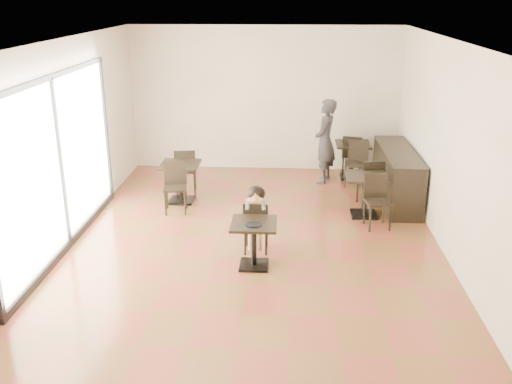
# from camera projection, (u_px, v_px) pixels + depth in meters

# --- Properties ---
(floor) EXTENTS (6.00, 8.00, 0.01)m
(floor) POSITION_uv_depth(u_px,v_px,m) (254.00, 238.00, 9.48)
(floor) COLOR brown
(floor) RESTS_ON ground
(ceiling) EXTENTS (6.00, 8.00, 0.01)m
(ceiling) POSITION_uv_depth(u_px,v_px,m) (254.00, 40.00, 8.41)
(ceiling) COLOR white
(ceiling) RESTS_ON floor
(wall_back) EXTENTS (6.00, 0.01, 3.20)m
(wall_back) POSITION_uv_depth(u_px,v_px,m) (265.00, 99.00, 12.71)
(wall_back) COLOR white
(wall_back) RESTS_ON floor
(wall_front) EXTENTS (6.00, 0.01, 3.20)m
(wall_front) POSITION_uv_depth(u_px,v_px,m) (227.00, 257.00, 5.18)
(wall_front) COLOR white
(wall_front) RESTS_ON floor
(wall_left) EXTENTS (0.01, 8.00, 3.20)m
(wall_left) POSITION_uv_depth(u_px,v_px,m) (67.00, 142.00, 9.11)
(wall_left) COLOR white
(wall_left) RESTS_ON floor
(wall_right) EXTENTS (0.01, 8.00, 3.20)m
(wall_right) POSITION_uv_depth(u_px,v_px,m) (448.00, 148.00, 8.78)
(wall_right) COLOR white
(wall_right) RESTS_ON floor
(storefront_window) EXTENTS (0.04, 4.50, 2.60)m
(storefront_window) POSITION_uv_depth(u_px,v_px,m) (59.00, 163.00, 8.71)
(storefront_window) COLOR white
(storefront_window) RESTS_ON floor
(child_table) EXTENTS (0.67, 0.67, 0.71)m
(child_table) POSITION_uv_depth(u_px,v_px,m) (254.00, 245.00, 8.40)
(child_table) COLOR black
(child_table) RESTS_ON floor
(child_chair) EXTENTS (0.38, 0.38, 0.85)m
(child_chair) POSITION_uv_depth(u_px,v_px,m) (256.00, 226.00, 8.89)
(child_chair) COLOR black
(child_chair) RESTS_ON floor
(child) EXTENTS (0.38, 0.53, 1.07)m
(child) POSITION_uv_depth(u_px,v_px,m) (256.00, 219.00, 8.85)
(child) COLOR slate
(child) RESTS_ON child_chair
(plate) EXTENTS (0.24, 0.24, 0.01)m
(plate) POSITION_uv_depth(u_px,v_px,m) (254.00, 225.00, 8.18)
(plate) COLOR black
(plate) RESTS_ON child_table
(pizza_slice) EXTENTS (0.25, 0.19, 0.06)m
(pizza_slice) POSITION_uv_depth(u_px,v_px,m) (255.00, 200.00, 8.54)
(pizza_slice) COLOR #DFC171
(pizza_slice) RESTS_ON child
(adult_patron) EXTENTS (0.58, 0.74, 1.78)m
(adult_patron) POSITION_uv_depth(u_px,v_px,m) (325.00, 141.00, 12.00)
(adult_patron) COLOR #323136
(adult_patron) RESTS_ON floor
(cafe_table_mid) EXTENTS (0.83, 0.83, 0.77)m
(cafe_table_mid) POSITION_uv_depth(u_px,v_px,m) (365.00, 196.00, 10.31)
(cafe_table_mid) COLOR black
(cafe_table_mid) RESTS_ON floor
(cafe_table_left) EXTENTS (0.82, 0.82, 0.77)m
(cafe_table_left) POSITION_uv_depth(u_px,v_px,m) (181.00, 183.00, 11.01)
(cafe_table_left) COLOR black
(cafe_table_left) RESTS_ON floor
(cafe_table_back) EXTENTS (0.91, 0.91, 0.78)m
(cafe_table_back) POSITION_uv_depth(u_px,v_px,m) (352.00, 161.00, 12.42)
(cafe_table_back) COLOR black
(cafe_table_back) RESTS_ON floor
(chair_mid_a) EXTENTS (0.48, 0.48, 0.92)m
(chair_mid_a) POSITION_uv_depth(u_px,v_px,m) (370.00, 182.00, 10.80)
(chair_mid_a) COLOR black
(chair_mid_a) RESTS_ON floor
(chair_mid_b) EXTENTS (0.48, 0.48, 0.92)m
(chair_mid_b) POSITION_uv_depth(u_px,v_px,m) (378.00, 202.00, 9.76)
(chair_mid_b) COLOR black
(chair_mid_b) RESTS_ON floor
(chair_left_a) EXTENTS (0.47, 0.47, 0.93)m
(chair_left_a) POSITION_uv_depth(u_px,v_px,m) (186.00, 170.00, 11.50)
(chair_left_a) COLOR black
(chair_left_a) RESTS_ON floor
(chair_left_b) EXTENTS (0.47, 0.47, 0.93)m
(chair_left_b) POSITION_uv_depth(u_px,v_px,m) (175.00, 188.00, 10.46)
(chair_left_b) COLOR black
(chair_left_b) RESTS_ON floor
(chair_back_a) EXTENTS (0.52, 0.52, 0.94)m
(chair_back_a) POSITION_uv_depth(u_px,v_px,m) (353.00, 156.00, 12.51)
(chair_back_a) COLOR black
(chair_back_a) RESTS_ON floor
(chair_back_b) EXTENTS (0.52, 0.52, 0.94)m
(chair_back_b) POSITION_uv_depth(u_px,v_px,m) (356.00, 164.00, 11.87)
(chair_back_b) COLOR black
(chair_back_b) RESTS_ON floor
(service_counter) EXTENTS (0.60, 2.40, 1.00)m
(service_counter) POSITION_uv_depth(u_px,v_px,m) (397.00, 176.00, 11.05)
(service_counter) COLOR black
(service_counter) RESTS_ON floor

